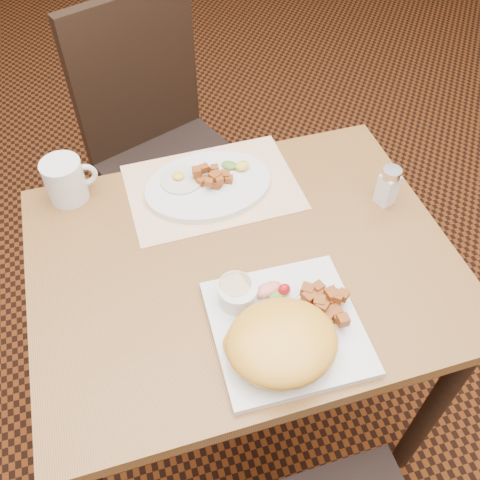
% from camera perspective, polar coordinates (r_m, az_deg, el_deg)
% --- Properties ---
extents(ground, '(8.00, 8.00, 0.00)m').
position_cam_1_polar(ground, '(1.79, 0.24, -17.10)').
color(ground, black).
rests_on(ground, ground).
extents(table, '(0.90, 0.70, 0.75)m').
position_cam_1_polar(table, '(1.23, 0.34, -5.18)').
color(table, brown).
rests_on(table, ground).
extents(chair_far, '(0.54, 0.55, 0.97)m').
position_cam_1_polar(chair_far, '(1.78, -8.40, 10.58)').
color(chair_far, black).
rests_on(chair_far, ground).
extents(placemat, '(0.40, 0.29, 0.00)m').
position_cam_1_polar(placemat, '(1.29, -2.98, 5.66)').
color(placemat, white).
rests_on(placemat, table).
extents(plate_square, '(0.29, 0.29, 0.02)m').
position_cam_1_polar(plate_square, '(1.04, 4.98, -9.29)').
color(plate_square, silver).
rests_on(plate_square, table).
extents(plate_oval, '(0.32, 0.24, 0.02)m').
position_cam_1_polar(plate_oval, '(1.28, -3.40, 5.82)').
color(plate_oval, silver).
rests_on(plate_oval, placemat).
extents(hollandaise_mound, '(0.20, 0.18, 0.08)m').
position_cam_1_polar(hollandaise_mound, '(0.97, 4.37, -10.83)').
color(hollandaise_mound, yellow).
rests_on(hollandaise_mound, plate_square).
extents(ramekin, '(0.08, 0.08, 0.04)m').
position_cam_1_polar(ramekin, '(1.04, -0.25, -5.66)').
color(ramekin, silver).
rests_on(ramekin, plate_square).
extents(garnish_sq, '(0.08, 0.05, 0.03)m').
position_cam_1_polar(garnish_sq, '(1.06, 3.59, -5.38)').
color(garnish_sq, '#387223').
rests_on(garnish_sq, plate_square).
extents(fried_egg, '(0.10, 0.10, 0.02)m').
position_cam_1_polar(fried_egg, '(1.29, -6.33, 6.46)').
color(fried_egg, white).
rests_on(fried_egg, plate_oval).
extents(garnish_ov, '(0.07, 0.06, 0.02)m').
position_cam_1_polar(garnish_ov, '(1.31, -0.32, 7.95)').
color(garnish_ov, '#387223').
rests_on(garnish_ov, plate_oval).
extents(salt_shaker, '(0.05, 0.05, 0.10)m').
position_cam_1_polar(salt_shaker, '(1.27, 15.53, 5.62)').
color(salt_shaker, white).
rests_on(salt_shaker, table).
extents(coffee_mug, '(0.12, 0.09, 0.10)m').
position_cam_1_polar(coffee_mug, '(1.30, -18.08, 6.09)').
color(coffee_mug, silver).
rests_on(coffee_mug, table).
extents(home_fries_sq, '(0.12, 0.12, 0.04)m').
position_cam_1_polar(home_fries_sq, '(1.05, 8.79, -6.90)').
color(home_fries_sq, '#9F4F19').
rests_on(home_fries_sq, plate_square).
extents(home_fries_ov, '(0.09, 0.08, 0.04)m').
position_cam_1_polar(home_fries_ov, '(1.27, -2.82, 6.75)').
color(home_fries_ov, '#9F4F19').
rests_on(home_fries_ov, plate_oval).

